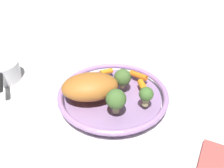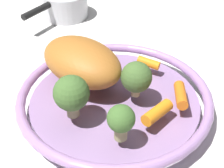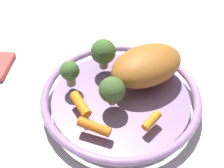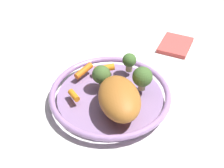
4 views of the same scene
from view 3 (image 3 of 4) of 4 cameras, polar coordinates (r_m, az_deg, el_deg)
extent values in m
plane|color=silver|center=(0.64, 1.69, -4.09)|extent=(2.38, 2.38, 0.00)
cylinder|color=#8E709E|center=(0.63, 1.72, -3.36)|extent=(0.30, 0.30, 0.02)
torus|color=#A47CB4|center=(0.61, 1.76, -2.06)|extent=(0.34, 0.34, 0.02)
ellipsoid|color=#AD6728|center=(0.62, 6.90, 3.75)|extent=(0.17, 0.11, 0.07)
cylinder|color=orange|center=(0.55, 7.83, -7.22)|extent=(0.05, 0.03, 0.02)
cylinder|color=orange|center=(0.57, -6.30, -3.98)|extent=(0.02, 0.06, 0.02)
cylinder|color=orange|center=(0.53, -3.53, -8.47)|extent=(0.06, 0.06, 0.02)
cylinder|color=tan|center=(0.62, -8.12, 0.70)|extent=(0.02, 0.02, 0.02)
sphere|color=#42692E|center=(0.60, -8.39, 2.61)|extent=(0.04, 0.04, 0.04)
cylinder|color=tan|center=(0.66, -1.67, 4.11)|extent=(0.02, 0.02, 0.02)
sphere|color=#43672F|center=(0.64, -1.73, 6.44)|extent=(0.06, 0.06, 0.06)
cylinder|color=tan|center=(0.58, 0.01, -3.24)|extent=(0.02, 0.02, 0.02)
sphere|color=#45652F|center=(0.56, 0.01, -1.16)|extent=(0.05, 0.05, 0.05)
camera|label=1|loc=(1.02, -15.97, 45.95)|focal=41.42mm
camera|label=2|loc=(0.69, -41.93, 28.38)|focal=52.67mm
camera|label=4|loc=(0.95, 63.72, 37.93)|focal=54.03mm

